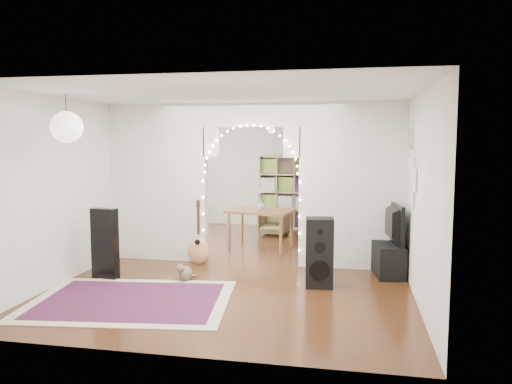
% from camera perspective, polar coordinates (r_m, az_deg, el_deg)
% --- Properties ---
extents(floor, '(7.50, 7.50, 0.00)m').
position_cam_1_polar(floor, '(8.59, -0.45, -8.09)').
color(floor, black).
rests_on(floor, ground).
extents(ceiling, '(5.00, 7.50, 0.02)m').
position_cam_1_polar(ceiling, '(8.36, -0.47, 10.17)').
color(ceiling, white).
rests_on(ceiling, wall_back).
extents(wall_back, '(5.00, 0.02, 2.70)m').
position_cam_1_polar(wall_back, '(12.05, 3.09, 2.47)').
color(wall_back, silver).
rests_on(wall_back, floor).
extents(wall_front, '(5.00, 0.02, 2.70)m').
position_cam_1_polar(wall_front, '(4.78, -9.46, -3.03)').
color(wall_front, silver).
rests_on(wall_front, floor).
extents(wall_left, '(0.02, 7.50, 2.70)m').
position_cam_1_polar(wall_left, '(9.19, -15.92, 1.14)').
color(wall_left, silver).
rests_on(wall_left, floor).
extents(wall_right, '(0.02, 7.50, 2.70)m').
position_cam_1_polar(wall_right, '(8.24, 16.83, 0.58)').
color(wall_right, silver).
rests_on(wall_right, floor).
extents(divider_wall, '(5.00, 0.20, 2.70)m').
position_cam_1_polar(divider_wall, '(8.36, -0.46, 1.42)').
color(divider_wall, silver).
rests_on(divider_wall, floor).
extents(fairy_lights, '(1.64, 0.04, 1.60)m').
position_cam_1_polar(fairy_lights, '(8.22, -0.64, 2.22)').
color(fairy_lights, '#FFEABF').
rests_on(fairy_lights, divider_wall).
extents(window, '(0.04, 1.20, 1.40)m').
position_cam_1_polar(window, '(10.80, -11.48, 2.74)').
color(window, white).
rests_on(window, wall_left).
extents(wall_clock, '(0.03, 0.31, 0.31)m').
position_cam_1_polar(wall_clock, '(7.61, 17.30, 5.79)').
color(wall_clock, white).
rests_on(wall_clock, wall_right).
extents(picture_frames, '(0.02, 0.50, 0.70)m').
position_cam_1_polar(picture_frames, '(7.24, 17.50, 1.03)').
color(picture_frames, white).
rests_on(picture_frames, wall_right).
extents(paper_lantern, '(0.40, 0.40, 0.40)m').
position_cam_1_polar(paper_lantern, '(6.78, -20.82, 6.94)').
color(paper_lantern, white).
rests_on(paper_lantern, ceiling).
extents(ceiling_fan, '(1.10, 1.10, 0.30)m').
position_cam_1_polar(ceiling_fan, '(10.31, 1.77, 7.71)').
color(ceiling_fan, '#B08A3A').
rests_on(ceiling_fan, ceiling).
extents(area_rug, '(2.77, 2.21, 0.02)m').
position_cam_1_polar(area_rug, '(6.85, -14.15, -11.90)').
color(area_rug, maroon).
rests_on(area_rug, floor).
extents(guitar_case, '(0.42, 0.19, 1.07)m').
position_cam_1_polar(guitar_case, '(7.87, -16.88, -5.67)').
color(guitar_case, black).
rests_on(guitar_case, floor).
extents(acoustic_guitar, '(0.38, 0.17, 0.92)m').
position_cam_1_polar(acoustic_guitar, '(8.48, -6.58, -5.53)').
color(acoustic_guitar, tan).
rests_on(acoustic_guitar, floor).
extents(tabby_cat, '(0.28, 0.45, 0.30)m').
position_cam_1_polar(tabby_cat, '(7.58, -8.14, -9.12)').
color(tabby_cat, brown).
rests_on(tabby_cat, floor).
extents(floor_speaker, '(0.42, 0.38, 0.99)m').
position_cam_1_polar(floor_speaker, '(7.19, 7.25, -6.89)').
color(floor_speaker, black).
rests_on(floor_speaker, floor).
extents(media_console, '(0.55, 1.05, 0.50)m').
position_cam_1_polar(media_console, '(8.15, 14.65, -7.27)').
color(media_console, black).
rests_on(media_console, floor).
extents(tv, '(0.30, 1.08, 0.62)m').
position_cam_1_polar(tv, '(8.04, 14.76, -3.38)').
color(tv, black).
rests_on(tv, media_console).
extents(bookcase, '(1.73, 0.70, 1.72)m').
position_cam_1_polar(bookcase, '(11.81, 4.47, -0.00)').
color(bookcase, tan).
rests_on(bookcase, floor).
extents(dining_table, '(1.33, 1.01, 0.76)m').
position_cam_1_polar(dining_table, '(9.59, 0.52, -2.46)').
color(dining_table, brown).
rests_on(dining_table, floor).
extents(flower_vase, '(0.21, 0.21, 0.19)m').
position_cam_1_polar(flower_vase, '(9.56, 0.52, -1.46)').
color(flower_vase, silver).
rests_on(flower_vase, dining_table).
extents(dining_chair_left, '(0.67, 0.69, 0.55)m').
position_cam_1_polar(dining_chair_left, '(11.00, 2.07, -3.52)').
color(dining_chair_left, brown).
rests_on(dining_chair_left, floor).
extents(dining_chair_right, '(0.52, 0.53, 0.47)m').
position_cam_1_polar(dining_chair_right, '(9.24, 7.18, -5.63)').
color(dining_chair_right, brown).
rests_on(dining_chair_right, floor).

